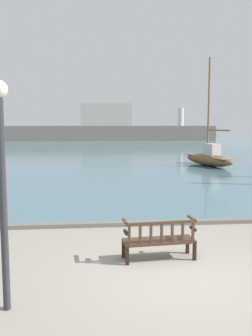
# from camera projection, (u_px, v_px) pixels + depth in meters

# --- Properties ---
(ground_plane) EXTENTS (160.00, 160.00, 0.00)m
(ground_plane) POSITION_uv_depth(u_px,v_px,m) (180.00, 277.00, 7.44)
(ground_plane) COLOR gray
(harbor_water) EXTENTS (100.00, 80.00, 0.08)m
(harbor_water) POSITION_uv_depth(u_px,v_px,m) (103.00, 146.00, 50.93)
(harbor_water) COLOR slate
(harbor_water) RESTS_ON ground
(quay_edge_kerb) EXTENTS (40.00, 0.30, 0.12)m
(quay_edge_kerb) POSITION_uv_depth(u_px,v_px,m) (149.00, 223.00, 11.24)
(quay_edge_kerb) COLOR slate
(quay_edge_kerb) RESTS_ON ground
(park_bench) EXTENTS (1.64, 0.67, 0.92)m
(park_bench) POSITION_uv_depth(u_px,v_px,m) (159.00, 239.00, 8.34)
(park_bench) COLOR black
(park_bench) RESTS_ON ground
(sailboat_distant_harbor) EXTENTS (2.76, 5.38, 7.49)m
(sailboat_distant_harbor) POSITION_uv_depth(u_px,v_px,m) (209.00, 157.00, 26.32)
(sailboat_distant_harbor) COLOR brown
(sailboat_distant_harbor) RESTS_ON harbor_water
(lamp_post) EXTENTS (0.28, 0.28, 3.70)m
(lamp_post) POSITION_uv_depth(u_px,v_px,m) (2.00, 172.00, 5.88)
(lamp_post) COLOR #2D2D33
(lamp_post) RESTS_ON ground
(far_breakwater) EXTENTS (40.54, 2.40, 6.51)m
(far_breakwater) POSITION_uv_depth(u_px,v_px,m) (102.00, 129.00, 64.78)
(far_breakwater) COLOR slate
(far_breakwater) RESTS_ON ground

